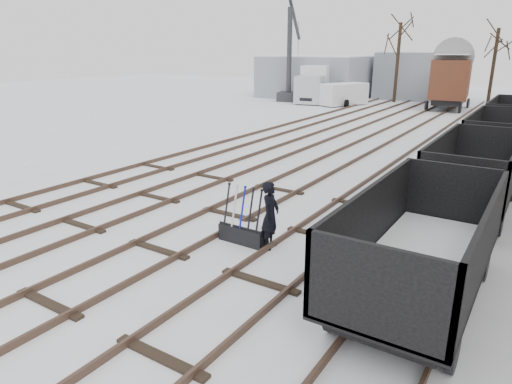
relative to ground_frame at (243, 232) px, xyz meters
The scene contains 16 objects.
ground 2.18m from the ground_frame, 133.34° to the right, with size 120.00×120.00×0.00m, color white.
tracks 12.19m from the ground_frame, 97.00° to the left, with size 13.90×52.00×0.16m.
shed_left 37.39m from the ground_frame, 112.82° to the left, with size 10.00×8.00×4.10m.
shed_right 38.87m from the ground_frame, 98.12° to the left, with size 7.00×6.00×4.50m.
ground_frame is the anchor object (origin of this frame).
worker 0.95m from the ground_frame, ahead, with size 0.63×0.41×1.73m, color black.
freight_wagon_a 4.59m from the ground_frame, ahead, with size 2.20×5.51×2.25m.
freight_wagon_b 7.40m from the ground_frame, 52.29° to the left, with size 2.20×5.51×2.25m.
freight_wagon_c 13.06m from the ground_frame, 69.75° to the left, with size 2.20×5.51×2.25m.
freight_wagon_d 19.19m from the ground_frame, 76.38° to the left, with size 2.20×5.51×2.25m.
box_van_wagon 31.40m from the ground_frame, 91.96° to the left, with size 3.67×6.03×4.36m.
lorry 33.22m from the ground_frame, 112.27° to the left, with size 3.15×7.48×3.29m.
panel_van 30.59m from the ground_frame, 107.75° to the left, with size 3.42×4.68×1.90m.
crane 33.42m from the ground_frame, 116.76° to the left, with size 2.33×5.63×9.42m.
tree_far_left 34.87m from the ground_frame, 100.50° to the left, with size 0.30×0.30×6.98m, color black.
tree_far_right 36.96m from the ground_frame, 88.04° to the left, with size 0.30×0.30×6.45m, color black.
Camera 1 is at (7.67, -7.40, 4.82)m, focal length 32.00 mm.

